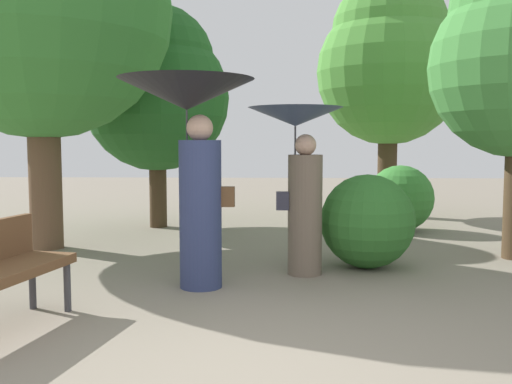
{
  "coord_description": "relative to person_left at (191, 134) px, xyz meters",
  "views": [
    {
      "loc": [
        0.23,
        -3.5,
        1.45
      ],
      "look_at": [
        0.0,
        2.57,
        0.92
      ],
      "focal_mm": 39.72,
      "sensor_mm": 36.0,
      "label": 1
    }
  ],
  "objects": [
    {
      "name": "tree_near_right",
      "position": [
        3.02,
        5.72,
        1.52
      ],
      "size": [
        2.82,
        2.82,
        4.7
      ],
      "color": "#42301E",
      "rests_on": "ground"
    },
    {
      "name": "ground_plane",
      "position": [
        0.62,
        -2.06,
        -1.53
      ],
      "size": [
        40.0,
        40.0,
        0.0
      ],
      "primitive_type": "plane",
      "color": "gray"
    },
    {
      "name": "person_right",
      "position": [
        1.09,
        0.61,
        -0.3
      ],
      "size": [
        1.03,
        1.03,
        1.83
      ],
      "rotation": [
        0.0,
        0.0,
        1.68
      ],
      "color": "#6B5B4C",
      "rests_on": "ground"
    },
    {
      "name": "bush_path_right",
      "position": [
        2.86,
        3.76,
        -0.99
      ],
      "size": [
        1.08,
        1.08,
        1.08
      ],
      "primitive_type": "sphere",
      "color": "#387F33",
      "rests_on": "ground"
    },
    {
      "name": "person_left",
      "position": [
        0.0,
        0.0,
        0.0
      ],
      "size": [
        1.34,
        1.34,
        2.07
      ],
      "rotation": [
        0.0,
        0.0,
        1.68
      ],
      "color": "navy",
      "rests_on": "ground"
    },
    {
      "name": "bush_path_left",
      "position": [
        1.89,
        0.97,
        -0.99
      ],
      "size": [
        1.09,
        1.09,
        1.09
      ],
      "primitive_type": "sphere",
      "color": "#2D6B28",
      "rests_on": "ground"
    },
    {
      "name": "tree_near_left",
      "position": [
        -1.21,
        4.05,
        0.86
      ],
      "size": [
        2.46,
        2.46,
        3.77
      ],
      "color": "#42301E",
      "rests_on": "ground"
    }
  ]
}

